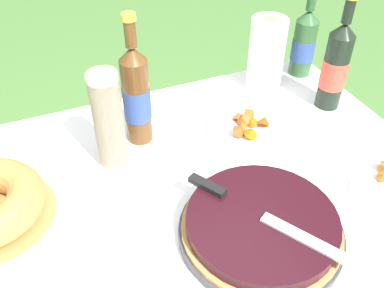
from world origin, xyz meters
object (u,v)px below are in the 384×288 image
at_px(serving_knife, 251,209).
at_px(juice_bottle_red, 335,66).
at_px(berry_tart, 261,227).
at_px(cup_stack, 109,123).
at_px(snack_plate_right, 246,128).
at_px(paper_towel_roll, 266,54).
at_px(cider_bottle_green, 304,43).
at_px(cider_bottle_amber, 136,95).

relative_size(serving_knife, juice_bottle_red, 0.97).
distance_m(berry_tart, cup_stack, 0.42).
xyz_separation_m(juice_bottle_red, snack_plate_right, (-0.29, -0.02, -0.12)).
xyz_separation_m(juice_bottle_red, paper_towel_roll, (-0.12, 0.17, -0.02)).
xyz_separation_m(serving_knife, cider_bottle_green, (0.48, 0.52, 0.05)).
distance_m(berry_tart, snack_plate_right, 0.36).
bearing_deg(berry_tart, juice_bottle_red, 39.26).
xyz_separation_m(cup_stack, juice_bottle_red, (0.66, 0.01, -0.00)).
height_order(serving_knife, cup_stack, cup_stack).
bearing_deg(cup_stack, berry_tart, -56.25).
height_order(snack_plate_right, paper_towel_roll, paper_towel_roll).
distance_m(berry_tart, juice_bottle_red, 0.57).
xyz_separation_m(cup_stack, paper_towel_roll, (0.54, 0.18, -0.02)).
bearing_deg(paper_towel_roll, cider_bottle_green, 8.69).
relative_size(cup_stack, juice_bottle_red, 0.78).
distance_m(berry_tart, cider_bottle_amber, 0.46).
relative_size(cider_bottle_green, snack_plate_right, 1.38).
distance_m(cider_bottle_green, snack_plate_right, 0.40).
bearing_deg(cider_bottle_amber, juice_bottle_red, -6.67).
height_order(berry_tart, cider_bottle_green, cider_bottle_green).
height_order(serving_knife, paper_towel_roll, paper_towel_roll).
xyz_separation_m(berry_tart, paper_towel_roll, (0.31, 0.52, 0.09)).
bearing_deg(paper_towel_roll, serving_knife, -122.98).
xyz_separation_m(snack_plate_right, paper_towel_roll, (0.16, 0.19, 0.10)).
bearing_deg(serving_knife, cup_stack, -176.68).
bearing_deg(juice_bottle_red, snack_plate_right, -175.48).
bearing_deg(cider_bottle_green, snack_plate_right, -145.88).
bearing_deg(juice_bottle_red, cider_bottle_green, 81.17).
height_order(juice_bottle_red, paper_towel_roll, juice_bottle_red).
relative_size(berry_tart, snack_plate_right, 1.62).
relative_size(berry_tart, cider_bottle_green, 1.17).
bearing_deg(snack_plate_right, cider_bottle_green, 34.12).
distance_m(cup_stack, juice_bottle_red, 0.66).
distance_m(serving_knife, juice_bottle_red, 0.56).
xyz_separation_m(cider_bottle_green, cider_bottle_amber, (-0.60, -0.13, 0.03)).
relative_size(serving_knife, snack_plate_right, 1.54).
bearing_deg(cider_bottle_amber, berry_tart, -72.04).
xyz_separation_m(berry_tart, juice_bottle_red, (0.43, 0.35, 0.10)).
distance_m(juice_bottle_red, snack_plate_right, 0.31).
distance_m(cider_bottle_amber, paper_towel_roll, 0.46).
height_order(berry_tart, cup_stack, cup_stack).
bearing_deg(snack_plate_right, cider_bottle_amber, 162.31).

